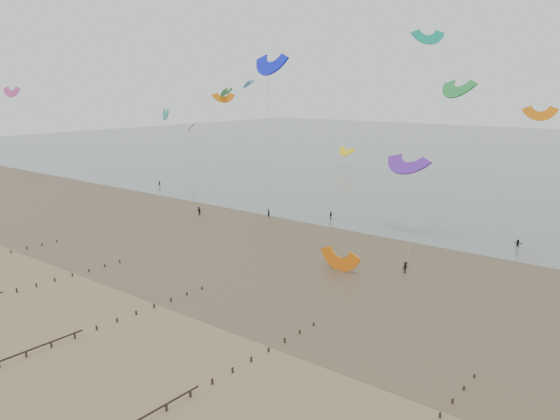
{
  "coord_description": "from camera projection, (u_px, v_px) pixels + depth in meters",
  "views": [
    {
      "loc": [
        54.35,
        -34.63,
        26.04
      ],
      "look_at": [
        4.42,
        28.0,
        8.0
      ],
      "focal_mm": 35.0,
      "sensor_mm": 36.0,
      "label": 1
    }
  ],
  "objects": [
    {
      "name": "ground",
      "position": [
        105.0,
        310.0,
        65.19
      ],
      "size": [
        500.0,
        500.0,
        0.0
      ],
      "primitive_type": "plane",
      "color": "brown",
      "rests_on": "ground"
    },
    {
      "name": "sea_and_shore",
      "position": [
        265.0,
        242.0,
        93.91
      ],
      "size": [
        500.0,
        665.0,
        0.03
      ],
      "color": "#475654",
      "rests_on": "ground"
    },
    {
      "name": "grounded_kite",
      "position": [
        339.0,
        270.0,
        79.52
      ],
      "size": [
        6.84,
        5.71,
        3.39
      ],
      "primitive_type": null,
      "rotation": [
        1.54,
        0.0,
        -0.16
      ],
      "color": "orange",
      "rests_on": "ground"
    },
    {
      "name": "kites_airborne",
      "position": [
        438.0,
        121.0,
        124.53
      ],
      "size": [
        231.65,
        92.28,
        36.39
      ],
      "color": "#119C7B",
      "rests_on": "ground"
    },
    {
      "name": "kitesurfer_lead",
      "position": [
        269.0,
        213.0,
        111.54
      ],
      "size": [
        0.7,
        0.52,
        1.76
      ],
      "primitive_type": "imported",
      "rotation": [
        0.0,
        0.0,
        2.97
      ],
      "color": "black",
      "rests_on": "ground"
    },
    {
      "name": "kitesurfers",
      "position": [
        393.0,
        240.0,
        91.98
      ],
      "size": [
        117.29,
        24.41,
        1.85
      ],
      "color": "black",
      "rests_on": "ground"
    }
  ]
}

